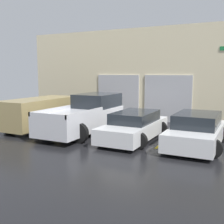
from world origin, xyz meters
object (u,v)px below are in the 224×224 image
object	(u,v)px
pickup_truck	(86,115)
sedan_side	(197,131)
van_right	(40,112)
sedan_white	(134,126)

from	to	relation	value
pickup_truck	sedan_side	distance (m)	5.47
sedan_side	van_right	xyz separation A→B (m)	(-8.19, -0.02, 0.25)
pickup_truck	sedan_white	bearing A→B (deg)	-6.17
sedan_white	pickup_truck	bearing A→B (deg)	173.83
sedan_white	van_right	xyz separation A→B (m)	(-5.46, -0.02, 0.29)
pickup_truck	van_right	xyz separation A→B (m)	(-2.73, -0.32, 0.00)
pickup_truck	sedan_side	world-z (taller)	pickup_truck
pickup_truck	van_right	bearing A→B (deg)	-173.35
pickup_truck	van_right	world-z (taller)	pickup_truck
sedan_white	sedan_side	size ratio (longest dim) A/B	1.06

